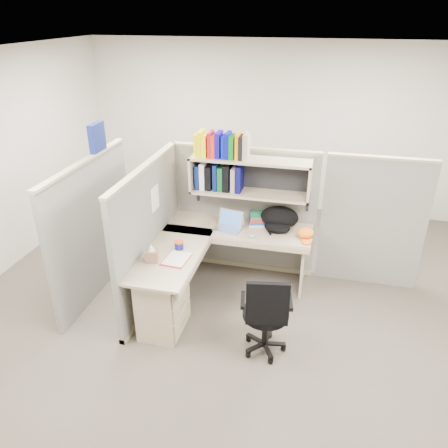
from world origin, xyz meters
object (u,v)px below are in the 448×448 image
(snack_canister, at_px, (179,245))
(desk, at_px, (185,282))
(laptop, at_px, (227,222))
(backpack, at_px, (279,219))
(task_chair, at_px, (265,326))

(snack_canister, bearing_deg, desk, -59.14)
(laptop, bearing_deg, backpack, 25.31)
(desk, distance_m, backpack, 1.34)
(backpack, distance_m, task_chair, 1.41)
(backpack, relative_size, task_chair, 0.48)
(laptop, height_order, backpack, backpack)
(desk, height_order, backpack, backpack)
(desk, bearing_deg, snack_canister, 120.86)
(desk, xyz_separation_m, laptop, (0.29, 0.77, 0.40))
(desk, bearing_deg, laptop, 69.20)
(snack_canister, bearing_deg, backpack, 36.02)
(laptop, bearing_deg, desk, -100.15)
(desk, bearing_deg, task_chair, -22.29)
(laptop, xyz_separation_m, snack_canister, (-0.41, -0.57, -0.06))
(backpack, height_order, task_chair, backpack)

